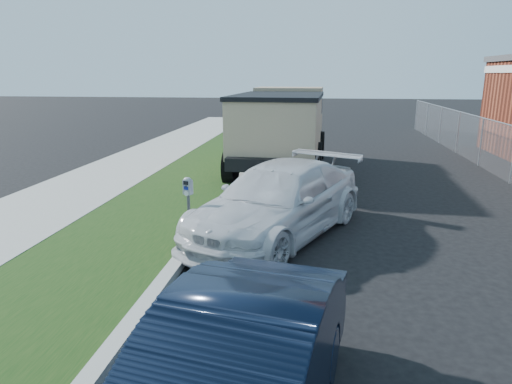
# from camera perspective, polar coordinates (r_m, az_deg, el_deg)

# --- Properties ---
(ground) EXTENTS (120.00, 120.00, 0.00)m
(ground) POSITION_cam_1_polar(r_m,az_deg,el_deg) (8.83, 8.26, -8.23)
(ground) COLOR black
(ground) RESTS_ON ground
(streetside) EXTENTS (6.12, 50.00, 0.15)m
(streetside) POSITION_cam_1_polar(r_m,az_deg,el_deg) (11.96, -19.54, -2.47)
(streetside) COLOR gray
(streetside) RESTS_ON ground
(parking_meter) EXTENTS (0.21, 0.18, 1.32)m
(parking_meter) POSITION_cam_1_polar(r_m,az_deg,el_deg) (9.07, -8.49, -0.41)
(parking_meter) COLOR #3F4247
(parking_meter) RESTS_ON ground
(white_wagon) EXTENTS (4.16, 5.68, 1.53)m
(white_wagon) POSITION_cam_1_polar(r_m,az_deg,el_deg) (9.83, 3.07, -0.99)
(white_wagon) COLOR silver
(white_wagon) RESTS_ON ground
(dump_truck) EXTENTS (3.19, 7.45, 2.87)m
(dump_truck) POSITION_cam_1_polar(r_m,az_deg,el_deg) (16.89, 3.36, 8.47)
(dump_truck) COLOR black
(dump_truck) RESTS_ON ground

